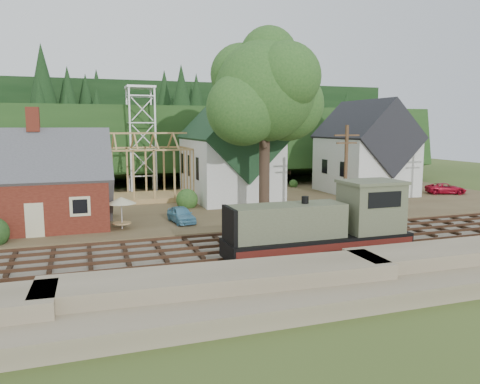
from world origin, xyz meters
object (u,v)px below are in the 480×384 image
object	(u,v)px
locomotive	(325,227)
car_red	(446,188)
car_blue	(181,215)
patio_set	(121,202)
car_green	(12,224)

from	to	relation	value
locomotive	car_red	world-z (taller)	locomotive
car_blue	patio_set	xyz separation A→B (m)	(-4.67, -0.85, 1.40)
locomotive	car_green	size ratio (longest dim) A/B	3.20
car_blue	patio_set	size ratio (longest dim) A/B	1.57
locomotive	car_green	xyz separation A→B (m)	(-18.38, 13.01, -1.14)
patio_set	locomotive	bearing A→B (deg)	-46.53
car_green	car_red	size ratio (longest dim) A/B	0.80
locomotive	car_blue	distance (m)	13.65
locomotive	car_red	xyz separation A→B (m)	(25.71, 18.20, -1.11)
car_blue	car_red	distance (m)	32.35
car_red	patio_set	bearing A→B (deg)	121.78
car_blue	car_green	world-z (taller)	car_blue
car_blue	car_green	distance (m)	12.34
car_blue	car_green	size ratio (longest dim) A/B	1.09
car_blue	patio_set	bearing A→B (deg)	-175.55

